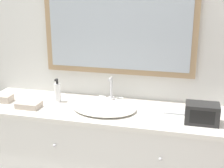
{
  "coord_description": "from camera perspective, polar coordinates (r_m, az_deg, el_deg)",
  "views": [
    {
      "loc": [
        0.51,
        -1.83,
        1.73
      ],
      "look_at": [
        -0.02,
        0.3,
        1.05
      ],
      "focal_mm": 50.0,
      "sensor_mm": 36.0,
      "label": 1
    }
  ],
  "objects": [
    {
      "name": "metal_tray",
      "position": [
        2.35,
        11.39,
        -4.96
      ],
      "size": [
        0.16,
        0.1,
        0.01
      ],
      "color": "#ADADB2",
      "rests_on": "vanity_counter"
    },
    {
      "name": "soap_bottle",
      "position": [
        2.53,
        -9.92,
        -1.48
      ],
      "size": [
        0.05,
        0.05,
        0.19
      ],
      "color": "white",
      "rests_on": "vanity_counter"
    },
    {
      "name": "appliance_box",
      "position": [
        2.19,
        16.12,
        -5.2
      ],
      "size": [
        0.22,
        0.14,
        0.14
      ],
      "color": "black",
      "rests_on": "vanity_counter"
    },
    {
      "name": "wall_back",
      "position": [
        2.53,
        2.17,
        7.14
      ],
      "size": [
        8.0,
        0.18,
        2.55
      ],
      "color": "silver",
      "rests_on": "ground_plane"
    },
    {
      "name": "sink_basin",
      "position": [
        2.35,
        -1.3,
        -4.27
      ],
      "size": [
        0.48,
        0.42,
        0.21
      ],
      "color": "silver",
      "rests_on": "vanity_counter"
    },
    {
      "name": "hand_towel_far_corner",
      "position": [
        2.47,
        -14.96,
        -3.71
      ],
      "size": [
        0.18,
        0.12,
        0.04
      ],
      "color": "#B7A899",
      "rests_on": "vanity_counter"
    },
    {
      "name": "vanity_counter",
      "position": [
        2.55,
        0.48,
        -13.51
      ],
      "size": [
        2.17,
        0.57,
        0.85
      ],
      "color": "white",
      "rests_on": "ground_plane"
    },
    {
      "name": "hand_towel_near_sink",
      "position": [
        2.67,
        -19.61,
        -2.44
      ],
      "size": [
        0.18,
        0.1,
        0.05
      ],
      "color": "#B7A899",
      "rests_on": "vanity_counter"
    }
  ]
}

